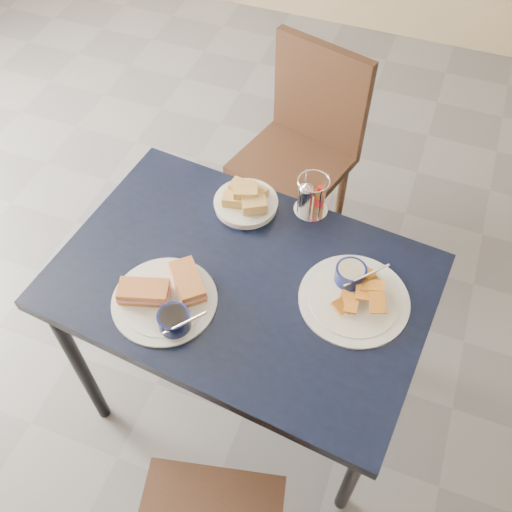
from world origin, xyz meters
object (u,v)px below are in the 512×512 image
(dining_table, at_px, (242,292))
(plantain_plate, at_px, (354,292))
(condiment_caddy, at_px, (311,197))
(chair_far, at_px, (299,137))
(sandwich_plate, at_px, (167,298))
(bread_basket, at_px, (246,200))

(dining_table, distance_m, plantain_plate, 0.34)
(condiment_caddy, bearing_deg, plantain_plate, -51.59)
(chair_far, relative_size, plantain_plate, 2.86)
(sandwich_plate, relative_size, plantain_plate, 1.00)
(dining_table, distance_m, bread_basket, 0.30)
(chair_far, height_order, plantain_plate, chair_far)
(sandwich_plate, bearing_deg, dining_table, 42.80)
(dining_table, bearing_deg, bread_basket, 108.42)
(sandwich_plate, bearing_deg, condiment_caddy, 60.59)
(sandwich_plate, xyz_separation_m, condiment_caddy, (0.27, 0.48, 0.03))
(sandwich_plate, height_order, condiment_caddy, condiment_caddy)
(sandwich_plate, bearing_deg, bread_basket, 79.87)
(plantain_plate, height_order, bread_basket, plantain_plate)
(chair_far, distance_m, bread_basket, 0.69)
(sandwich_plate, bearing_deg, chair_far, 86.59)
(plantain_plate, xyz_separation_m, condiment_caddy, (-0.22, 0.27, 0.04))
(chair_far, xyz_separation_m, bread_basket, (0.01, -0.64, 0.26))
(chair_far, bearing_deg, dining_table, -83.64)
(chair_far, bearing_deg, plantain_plate, -63.73)
(dining_table, bearing_deg, sandwich_plate, -137.20)
(bread_basket, bearing_deg, condiment_caddy, 16.55)
(condiment_caddy, bearing_deg, bread_basket, -163.45)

